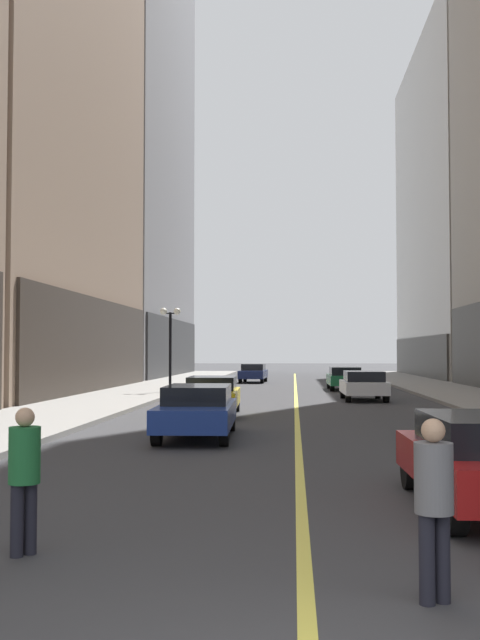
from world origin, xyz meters
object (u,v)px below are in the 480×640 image
at_px(car_green, 345,377).
at_px(pedestrian_in_grey_suit, 434,496).
at_px(car_white, 364,384).
at_px(street_lamp_left_far, 170,331).
at_px(car_blue, 197,409).
at_px(pedestrian_in_green_parka, 24,470).
at_px(car_navy, 253,372).
at_px(car_yellow, 212,394).

relative_size(car_green, pedestrian_in_grey_suit, 2.79).
relative_size(car_white, street_lamp_left_far, 0.93).
relative_size(car_blue, street_lamp_left_far, 1.07).
bearing_deg(car_green, pedestrian_in_green_parka, -99.46).
height_order(car_white, street_lamp_left_far, street_lamp_left_far).
bearing_deg(car_white, car_green, 91.49).
bearing_deg(car_navy, street_lamp_left_far, -102.89).
height_order(car_white, pedestrian_in_green_parka, pedestrian_in_green_parka).
height_order(car_yellow, car_white, same).
distance_m(car_white, pedestrian_in_grey_suit, 27.03).
xyz_separation_m(pedestrian_in_grey_suit, pedestrian_in_green_parka, (-4.12, 1.23, -0.01)).
height_order(car_white, car_green, same).
distance_m(car_blue, car_white, 15.77).
bearing_deg(street_lamp_left_far, car_yellow, -73.82).
height_order(car_navy, pedestrian_in_grey_suit, pedestrian_in_grey_suit).
bearing_deg(car_yellow, car_blue, -86.84).
height_order(car_blue, pedestrian_in_grey_suit, pedestrian_in_grey_suit).
distance_m(car_white, street_lamp_left_far, 10.54).
bearing_deg(car_white, street_lamp_left_far, 157.06).
bearing_deg(car_navy, car_yellow, -89.95).
bearing_deg(pedestrian_in_green_parka, street_lamp_left_far, 96.51).
bearing_deg(car_blue, pedestrian_in_grey_suit, -73.24).
height_order(car_green, pedestrian_in_grey_suit, pedestrian_in_grey_suit).
bearing_deg(street_lamp_left_far, pedestrian_in_grey_suit, -76.35).
relative_size(car_blue, pedestrian_in_green_parka, 3.00).
xyz_separation_m(car_green, car_navy, (-5.74, 10.02, -0.00)).
bearing_deg(car_white, car_yellow, -126.79).
relative_size(car_navy, street_lamp_left_far, 1.01).
bearing_deg(car_white, pedestrian_in_green_parka, -103.17).
bearing_deg(pedestrian_in_green_parka, car_green, 80.54).
height_order(car_yellow, car_green, same).
distance_m(car_white, pedestrian_in_green_parka, 26.43).
bearing_deg(pedestrian_in_green_parka, car_white, 76.83).
xyz_separation_m(car_blue, pedestrian_in_grey_suit, (3.68, -12.21, 0.21)).
distance_m(car_green, pedestrian_in_green_parka, 35.23).
bearing_deg(car_yellow, street_lamp_left_far, 106.18).
xyz_separation_m(car_white, pedestrian_in_grey_suit, (-1.90, -26.96, 0.21)).
bearing_deg(car_yellow, car_green, 71.38).
bearing_deg(street_lamp_left_far, car_blue, -78.42).
height_order(car_yellow, pedestrian_in_green_parka, pedestrian_in_green_parka).
bearing_deg(car_blue, car_navy, 90.68).
distance_m(car_blue, pedestrian_in_grey_suit, 12.75).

